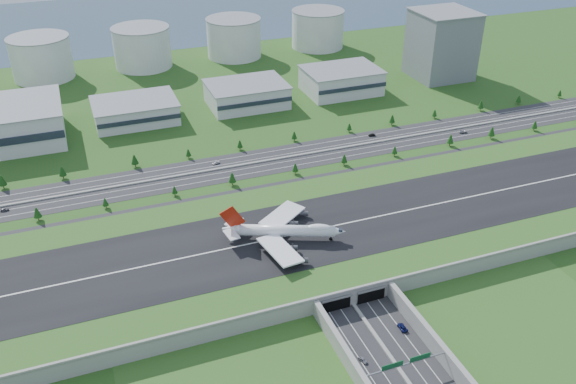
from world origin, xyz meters
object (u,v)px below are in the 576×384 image
object	(u,v)px
fuel_tank_a	(41,58)
car_5	(372,135)
car_0	(363,360)
car_6	(463,132)
car_4	(4,209)
car_7	(216,163)
boeing_747	(284,230)
car_2	(402,327)
office_tower	(442,45)

from	to	relation	value
fuel_tank_a	car_5	xyz separation A→B (m)	(209.47, -204.86, -16.59)
car_0	car_6	bearing A→B (deg)	27.66
car_4	car_5	bearing A→B (deg)	-81.14
car_5	car_7	distance (m)	112.41
boeing_747	car_7	xyz separation A→B (m)	(-7.54, 104.85, -12.57)
car_2	car_6	size ratio (longest dim) A/B	0.99
office_tower	car_4	distance (m)	364.27
office_tower	car_7	xyz separation A→B (m)	(-222.91, -92.26, -26.63)
fuel_tank_a	boeing_747	size ratio (longest dim) A/B	0.86
car_0	car_5	size ratio (longest dim) A/B	0.92
car_2	car_7	distance (m)	177.54
fuel_tank_a	car_4	distance (m)	222.83
office_tower	car_5	world-z (taller)	office_tower
boeing_747	car_4	bearing A→B (deg)	167.51
office_tower	car_7	world-z (taller)	office_tower
car_5	fuel_tank_a	bearing A→B (deg)	-128.79
car_2	car_5	bearing A→B (deg)	-112.54
car_0	car_4	world-z (taller)	car_4
fuel_tank_a	boeing_747	bearing A→B (deg)	-71.47
car_5	car_0	bearing A→B (deg)	-22.73
car_4	car_6	world-z (taller)	car_4
fuel_tank_a	car_7	xyz separation A→B (m)	(97.09, -207.26, -16.63)
fuel_tank_a	car_6	xyz separation A→B (m)	(272.09, -222.66, -16.57)
boeing_747	car_0	distance (m)	80.93
car_0	car_4	size ratio (longest dim) A/B	0.91
car_4	car_6	xyz separation A→B (m)	(299.74, -2.18, -0.01)
car_4	car_7	xyz separation A→B (m)	(124.74, 13.22, -0.07)
fuel_tank_a	car_5	world-z (taller)	fuel_tank_a
car_4	car_5	distance (m)	237.63
boeing_747	office_tower	bearing A→B (deg)	64.69
boeing_747	car_4	xyz separation A→B (m)	(-132.28, 91.63, -12.50)
fuel_tank_a	car_4	bearing A→B (deg)	-97.15
boeing_747	car_0	xyz separation A→B (m)	(4.10, -79.84, -12.57)
car_5	car_6	world-z (taller)	car_6
fuel_tank_a	car_6	distance (m)	351.98
fuel_tank_a	boeing_747	world-z (taller)	fuel_tank_a
office_tower	car_0	size ratio (longest dim) A/B	12.52
boeing_747	car_5	bearing A→B (deg)	67.87
office_tower	boeing_747	distance (m)	292.29
car_0	car_6	world-z (taller)	car_6
car_7	car_4	bearing A→B (deg)	-97.47
car_0	car_5	distance (m)	212.49
car_5	car_2	bearing A→B (deg)	-17.95
car_6	car_4	bearing A→B (deg)	99.22
boeing_747	car_4	size ratio (longest dim) A/B	12.11
fuel_tank_a	car_6	size ratio (longest dim) A/B	8.53
car_2	car_7	xyz separation A→B (m)	(-35.64, 173.93, -0.06)
fuel_tank_a	boeing_747	distance (m)	329.21
boeing_747	car_6	distance (m)	190.26
car_7	car_5	bearing A→B (deg)	77.70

